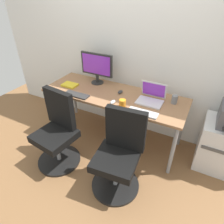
% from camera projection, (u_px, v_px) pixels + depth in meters
% --- Properties ---
extents(ground_plane, '(5.28, 5.28, 0.00)m').
position_uv_depth(ground_plane, '(114.00, 136.00, 2.98)').
color(ground_plane, brown).
extents(back_wall, '(4.40, 0.04, 2.60)m').
position_uv_depth(back_wall, '(128.00, 42.00, 2.58)').
color(back_wall, white).
rests_on(back_wall, ground).
extents(desk, '(1.90, 0.68, 0.73)m').
position_uv_depth(desk, '(114.00, 98.00, 2.61)').
color(desk, '#996B47').
rests_on(desk, ground).
extents(office_chair_left, '(0.54, 0.54, 0.94)m').
position_uv_depth(office_chair_left, '(58.00, 133.00, 2.40)').
color(office_chair_left, black).
rests_on(office_chair_left, ground).
extents(office_chair_right, '(0.54, 0.54, 0.94)m').
position_uv_depth(office_chair_right, '(119.00, 156.00, 2.08)').
color(office_chair_right, black).
rests_on(office_chair_right, ground).
extents(water_bottle_on_floor, '(0.09, 0.09, 0.31)m').
position_uv_depth(water_bottle_on_floor, '(52.00, 115.00, 3.20)').
color(water_bottle_on_floor, '#A5D8B2').
rests_on(water_bottle_on_floor, ground).
extents(desktop_monitor, '(0.48, 0.18, 0.43)m').
position_uv_depth(desktop_monitor, '(97.00, 66.00, 2.73)').
color(desktop_monitor, '#262626').
rests_on(desktop_monitor, desk).
extents(open_laptop, '(0.31, 0.27, 0.22)m').
position_uv_depth(open_laptop, '(151.00, 97.00, 2.40)').
color(open_laptop, silver).
rests_on(open_laptop, desk).
extents(keyboard_by_monitor, '(0.34, 0.12, 0.02)m').
position_uv_depth(keyboard_by_monitor, '(76.00, 95.00, 2.54)').
color(keyboard_by_monitor, '#2D2D2D').
rests_on(keyboard_by_monitor, desk).
extents(keyboard_by_laptop, '(0.34, 0.12, 0.02)m').
position_uv_depth(keyboard_by_laptop, '(143.00, 113.00, 2.20)').
color(keyboard_by_laptop, '#B7B7B7').
rests_on(keyboard_by_laptop, desk).
extents(mouse_by_monitor, '(0.06, 0.10, 0.03)m').
position_uv_depth(mouse_by_monitor, '(113.00, 102.00, 2.38)').
color(mouse_by_monitor, '#B7B7B7').
rests_on(mouse_by_monitor, desk).
extents(mouse_by_laptop, '(0.06, 0.10, 0.03)m').
position_uv_depth(mouse_by_laptop, '(120.00, 92.00, 2.59)').
color(mouse_by_laptop, '#2D2D2D').
rests_on(mouse_by_laptop, desk).
extents(coffee_mug, '(0.08, 0.08, 0.09)m').
position_uv_depth(coffee_mug, '(122.00, 103.00, 2.29)').
color(coffee_mug, orange).
rests_on(coffee_mug, desk).
extents(pen_cup, '(0.07, 0.07, 0.10)m').
position_uv_depth(pen_cup, '(174.00, 99.00, 2.36)').
color(pen_cup, slate).
rests_on(pen_cup, desk).
extents(notebook, '(0.21, 0.15, 0.03)m').
position_uv_depth(notebook, '(70.00, 85.00, 2.78)').
color(notebook, yellow).
rests_on(notebook, desk).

